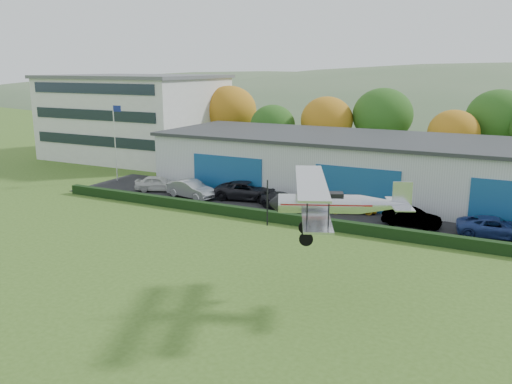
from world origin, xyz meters
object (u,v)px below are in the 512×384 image
at_px(car_6, 495,227).
at_px(biplane, 332,202).
at_px(car_2, 248,191).
at_px(car_3, 284,202).
at_px(flagpole, 115,135).
at_px(car_0, 158,183).
at_px(office_block, 136,116).
at_px(car_4, 350,203).
at_px(car_5, 412,217).
at_px(hangar, 376,167).
at_px(car_1, 191,189).

distance_m(car_6, biplane, 16.60).
xyz_separation_m(car_2, car_3, (4.24, -1.74, -0.12)).
distance_m(flagpole, car_0, 7.71).
xyz_separation_m(office_block, car_3, (27.71, -15.50, -4.50)).
bearing_deg(flagpole, car_0, -14.97).
bearing_deg(biplane, car_4, 79.96).
xyz_separation_m(car_3, car_5, (10.19, 0.09, 0.01)).
bearing_deg(car_5, hangar, 31.96).
xyz_separation_m(flagpole, biplane, (28.49, -16.88, 0.29)).
bearing_deg(car_4, office_block, 48.46).
bearing_deg(biplane, car_6, 41.24).
bearing_deg(car_0, office_block, 21.36).
distance_m(car_4, car_5, 5.40).
distance_m(hangar, car_6, 13.55).
bearing_deg(car_1, car_0, 90.74).
bearing_deg(car_0, hangar, -90.68).
height_order(office_block, flagpole, office_block).
relative_size(car_6, biplane, 0.64).
relative_size(flagpole, car_4, 1.84).
relative_size(car_3, biplane, 0.59).
height_order(flagpole, car_3, flagpole).
relative_size(office_block, car_4, 4.74).
distance_m(hangar, office_block, 33.84).
height_order(hangar, car_0, hangar).
relative_size(car_2, car_3, 1.23).
height_order(flagpole, car_2, flagpole).
bearing_deg(office_block, car_5, -22.13).
distance_m(car_2, car_6, 20.08).
height_order(car_1, car_3, car_1).
distance_m(office_block, car_5, 41.15).
distance_m(car_2, car_3, 4.58).
bearing_deg(hangar, car_2, -144.72).
bearing_deg(car_1, car_4, -71.23).
distance_m(flagpole, car_6, 35.67).
xyz_separation_m(car_0, car_5, (23.41, -0.71, -0.05)).
relative_size(hangar, car_5, 9.86).
bearing_deg(car_2, car_1, 99.21).
bearing_deg(car_0, biplane, -147.66).
bearing_deg(car_3, hangar, -7.59).
bearing_deg(car_0, car_6, -114.59).
bearing_deg(hangar, car_0, -157.47).
height_order(car_0, car_1, car_1).
bearing_deg(car_0, car_2, -107.25).
distance_m(car_1, car_4, 14.19).
xyz_separation_m(hangar, car_0, (-18.52, -7.68, -1.88)).
relative_size(car_0, car_3, 0.93).
bearing_deg(car_3, car_2, 92.12).
distance_m(office_block, car_0, 21.11).
relative_size(car_0, car_6, 0.85).
bearing_deg(car_2, car_5, -107.36).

